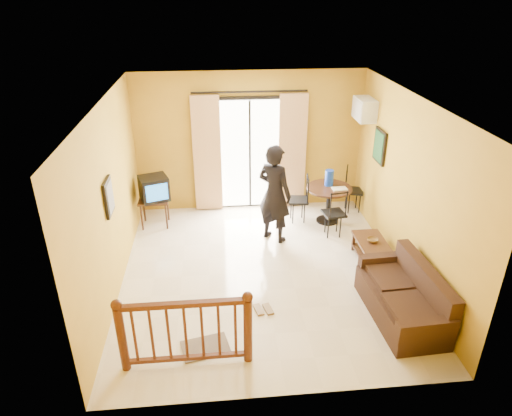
{
  "coord_description": "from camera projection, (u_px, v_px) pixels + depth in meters",
  "views": [
    {
      "loc": [
        -0.72,
        -6.18,
        4.26
      ],
      "look_at": [
        -0.1,
        0.2,
        1.08
      ],
      "focal_mm": 32.0,
      "sensor_mm": 36.0,
      "label": 1
    }
  ],
  "objects": [
    {
      "name": "room_shell",
      "position": [
        264.0,
        176.0,
        6.71
      ],
      "size": [
        5.0,
        5.0,
        5.0
      ],
      "color": "white",
      "rests_on": "ground"
    },
    {
      "name": "bowl",
      "position": [
        373.0,
        240.0,
        7.58
      ],
      "size": [
        0.2,
        0.2,
        0.06
      ],
      "primitive_type": "imported",
      "rotation": [
        0.0,
        0.0,
        0.11
      ],
      "color": "brown",
      "rests_on": "coffee_table"
    },
    {
      "name": "stair_balustrade",
      "position": [
        185.0,
        328.0,
        5.42
      ],
      "size": [
        1.63,
        0.13,
        1.04
      ],
      "color": "#471E0F",
      "rests_on": "ground"
    },
    {
      "name": "picture_left",
      "position": [
        109.0,
        197.0,
        6.41
      ],
      "size": [
        0.05,
        0.42,
        0.52
      ],
      "color": "black",
      "rests_on": "room_shell"
    },
    {
      "name": "sandals",
      "position": [
        263.0,
        309.0,
        6.59
      ],
      "size": [
        0.29,
        0.27,
        0.03
      ],
      "color": "brown",
      "rests_on": "ground"
    },
    {
      "name": "serving_tray",
      "position": [
        339.0,
        189.0,
        8.66
      ],
      "size": [
        0.29,
        0.2,
        0.02
      ],
      "primitive_type": "cube",
      "rotation": [
        0.0,
        0.0,
        0.09
      ],
      "color": "beige",
      "rests_on": "dining_table"
    },
    {
      "name": "balcony_door",
      "position": [
        250.0,
        154.0,
        9.11
      ],
      "size": [
        2.25,
        0.14,
        2.46
      ],
      "color": "black",
      "rests_on": "ground"
    },
    {
      "name": "coffee_table",
      "position": [
        371.0,
        248.0,
        7.65
      ],
      "size": [
        0.47,
        0.85,
        0.38
      ],
      "color": "black",
      "rests_on": "ground"
    },
    {
      "name": "botanical_print",
      "position": [
        379.0,
        146.0,
        8.09
      ],
      "size": [
        0.05,
        0.5,
        0.6
      ],
      "color": "black",
      "rests_on": "room_shell"
    },
    {
      "name": "standing_person",
      "position": [
        274.0,
        194.0,
        8.05
      ],
      "size": [
        0.78,
        0.76,
        1.81
      ],
      "primitive_type": "imported",
      "rotation": [
        0.0,
        0.0,
        2.43
      ],
      "color": "black",
      "rests_on": "ground"
    },
    {
      "name": "television",
      "position": [
        154.0,
        188.0,
        8.58
      ],
      "size": [
        0.63,
        0.6,
        0.45
      ],
      "rotation": [
        0.0,
        0.0,
        0.34
      ],
      "color": "black",
      "rests_on": "tv_table"
    },
    {
      "name": "air_conditioner",
      "position": [
        364.0,
        109.0,
        8.43
      ],
      "size": [
        0.31,
        0.6,
        0.4
      ],
      "color": "white",
      "rests_on": "room_shell"
    },
    {
      "name": "tv_table",
      "position": [
        154.0,
        203.0,
        8.71
      ],
      "size": [
        0.55,
        0.46,
        0.56
      ],
      "color": "black",
      "rests_on": "ground"
    },
    {
      "name": "water_jug",
      "position": [
        329.0,
        178.0,
        8.77
      ],
      "size": [
        0.17,
        0.17,
        0.31
      ],
      "primitive_type": "cylinder",
      "color": "#1337B4",
      "rests_on": "dining_table"
    },
    {
      "name": "doormat",
      "position": [
        205.0,
        347.0,
        5.91
      ],
      "size": [
        0.67,
        0.52,
        0.02
      ],
      "primitive_type": "cube",
      "rotation": [
        0.0,
        0.0,
        0.22
      ],
      "color": "#63574F",
      "rests_on": "ground"
    },
    {
      "name": "ground",
      "position": [
        263.0,
        272.0,
        7.47
      ],
      "size": [
        5.0,
        5.0,
        0.0
      ],
      "primitive_type": "plane",
      "color": "beige",
      "rests_on": "ground"
    },
    {
      "name": "sofa",
      "position": [
        405.0,
        299.0,
        6.35
      ],
      "size": [
        0.86,
        1.71,
        0.8
      ],
      "rotation": [
        0.0,
        0.0,
        0.06
      ],
      "color": "black",
      "rests_on": "ground"
    },
    {
      "name": "dining_chairs",
      "position": [
        327.0,
        221.0,
        9.04
      ],
      "size": [
        1.69,
        1.44,
        0.95
      ],
      "color": "black",
      "rests_on": "ground"
    },
    {
      "name": "dining_table",
      "position": [
        329.0,
        195.0,
        8.81
      ],
      "size": [
        0.87,
        0.87,
        0.73
      ],
      "color": "black",
      "rests_on": "ground"
    }
  ]
}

